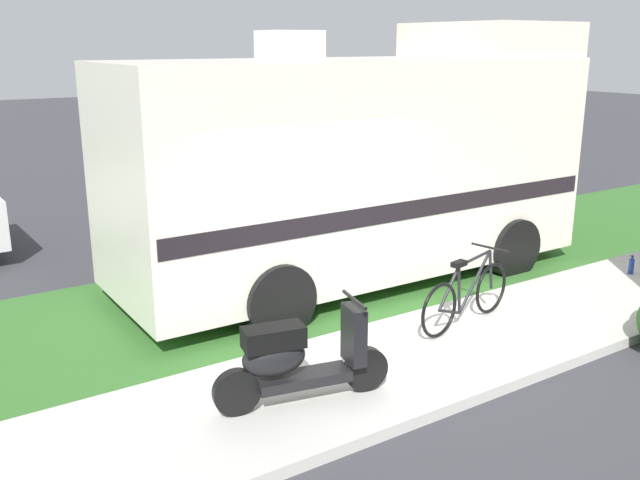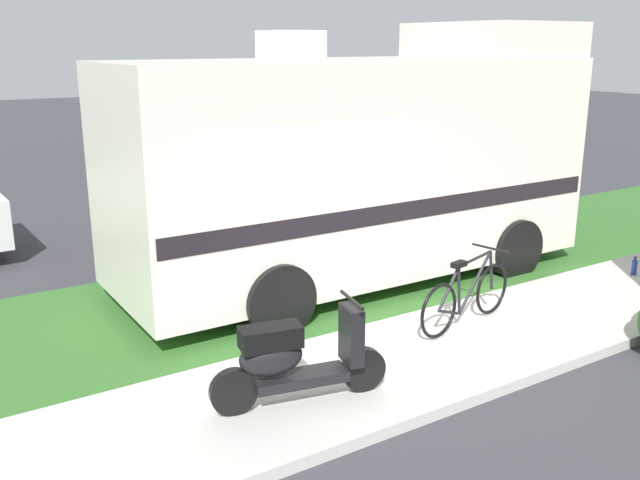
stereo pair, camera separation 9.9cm
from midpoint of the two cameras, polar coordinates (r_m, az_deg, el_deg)
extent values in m
plane|color=#38383D|center=(8.49, 0.15, -7.75)|extent=(80.00, 80.00, 0.00)
cube|color=beige|center=(7.58, 5.27, -10.31)|extent=(24.00, 2.00, 0.12)
cube|color=#336628|center=(9.66, -4.80, -4.54)|extent=(24.00, 3.40, 0.08)
cube|color=silver|center=(9.90, 2.46, 6.13)|extent=(6.81, 2.39, 2.86)
cube|color=silver|center=(11.39, 13.25, 15.51)|extent=(1.82, 2.23, 0.50)
cube|color=black|center=(9.98, 2.43, 3.70)|extent=(6.68, 2.41, 0.24)
cube|color=black|center=(12.09, 15.84, 9.71)|extent=(0.10, 1.98, 0.90)
cube|color=silver|center=(9.20, -2.80, 15.48)|extent=(0.71, 0.61, 0.36)
cylinder|color=black|center=(12.29, 7.40, 1.81)|extent=(0.90, 0.29, 0.90)
cylinder|color=black|center=(10.75, 15.06, -0.63)|extent=(0.90, 0.29, 0.90)
cylinder|color=black|center=(10.25, -9.83, -1.11)|extent=(0.90, 0.29, 0.90)
cylinder|color=black|center=(8.35, -3.71, -4.85)|extent=(0.90, 0.29, 0.90)
cylinder|color=black|center=(6.91, 3.29, -10.39)|extent=(0.45, 0.19, 0.44)
cylinder|color=black|center=(6.54, -7.21, -12.13)|extent=(0.45, 0.19, 0.44)
cube|color=black|center=(6.69, -1.80, -11.13)|extent=(0.94, 0.46, 0.10)
cube|color=black|center=(6.41, -4.23, -7.85)|extent=(0.60, 0.37, 0.20)
ellipsoid|color=black|center=(6.50, -4.19, -9.47)|extent=(0.65, 0.42, 0.36)
cube|color=black|center=(6.71, 2.33, -7.66)|extent=(0.20, 0.34, 0.56)
cylinder|color=black|center=(6.58, 2.37, -4.86)|extent=(0.14, 0.50, 0.04)
sphere|color=white|center=(6.64, 2.35, -6.23)|extent=(0.12, 0.12, 0.12)
torus|color=black|center=(8.98, 13.38, -3.81)|extent=(0.64, 0.16, 0.65)
torus|color=black|center=(8.13, 9.29, -5.65)|extent=(0.64, 0.16, 0.65)
cylinder|color=black|center=(8.62, 12.11, -3.31)|extent=(0.60, 0.15, 0.67)
cylinder|color=black|center=(8.37, 10.87, -3.99)|extent=(0.11, 0.05, 0.60)
cylinder|color=black|center=(8.50, 12.10, -1.46)|extent=(0.64, 0.16, 0.09)
cylinder|color=black|center=(8.32, 10.11, -5.74)|extent=(0.42, 0.12, 0.18)
cylinder|color=black|center=(8.19, 10.08, -3.86)|extent=(0.37, 0.11, 0.47)
cylinder|color=black|center=(8.86, 13.34, -2.35)|extent=(0.13, 0.06, 0.51)
cube|color=black|center=(8.24, 10.86, -1.90)|extent=(0.22, 0.14, 0.06)
cylinder|color=black|center=(8.75, 13.30, -0.61)|extent=(0.13, 0.52, 0.03)
cylinder|color=navy|center=(11.19, 23.66, -1.98)|extent=(0.08, 0.08, 0.22)
cylinder|color=navy|center=(11.16, 23.74, -1.34)|extent=(0.04, 0.04, 0.04)
cylinder|color=black|center=(11.15, 23.75, -1.20)|extent=(0.04, 0.04, 0.02)
camera|label=1|loc=(0.05, -90.34, -0.10)|focal=39.51mm
camera|label=2|loc=(0.05, 89.66, 0.10)|focal=39.51mm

